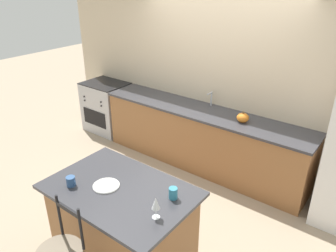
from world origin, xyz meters
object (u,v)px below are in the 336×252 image
Objects in this scene: coffee_mug at (71,181)px; dinner_plate at (106,185)px; wine_glass at (156,204)px; oven_range at (107,107)px; tumbler_cup at (173,193)px; pumpkin_decoration at (243,118)px.

dinner_plate is at bearing 35.67° from coffee_mug.
wine_glass is 0.95m from coffee_mug.
oven_range is 3.73m from wine_glass.
tumbler_cup is (2.94, -1.89, 0.49)m from oven_range.
tumbler_cup is 0.68× the size of pumpkin_decoration.
tumbler_cup is 1.87m from pumpkin_decoration.
dinner_plate is 0.67m from wine_glass.
oven_range is at bearing 137.36° from dinner_plate.
oven_range is at bearing 179.38° from pumpkin_decoration.
dinner_plate is 2.32× the size of tumbler_cup.
dinner_plate is 2.14× the size of coffee_mug.
wine_glass is (0.66, -0.05, 0.13)m from dinner_plate.
oven_range is 3.18m from dinner_plate.
coffee_mug is 0.74× the size of pumpkin_decoration.
oven_range is 7.70× the size of coffee_mug.
coffee_mug is at bearing -48.74° from oven_range.
dinner_plate is 0.34m from coffee_mug.
oven_range is 5.71× the size of pumpkin_decoration.
pumpkin_decoration is (2.72, -0.03, 0.52)m from oven_range.
coffee_mug is (-0.93, -0.15, -0.09)m from wine_glass.
dinner_plate is at bearing -101.00° from pumpkin_decoration.
dinner_plate is (2.32, -2.13, 0.45)m from oven_range.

